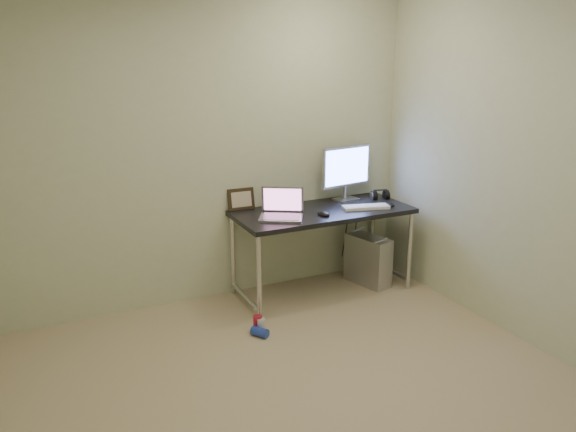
# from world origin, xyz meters

# --- Properties ---
(floor) EXTENTS (3.50, 3.50, 0.00)m
(floor) POSITION_xyz_m (0.00, 0.00, 0.00)
(floor) COLOR tan
(floor) RESTS_ON ground
(wall_back) EXTENTS (3.50, 0.02, 2.50)m
(wall_back) POSITION_xyz_m (0.00, 1.75, 1.25)
(wall_back) COLOR beige
(wall_back) RESTS_ON ground
(wall_right) EXTENTS (0.02, 3.50, 2.50)m
(wall_right) POSITION_xyz_m (1.75, 0.00, 1.25)
(wall_right) COLOR beige
(wall_right) RESTS_ON ground
(desk) EXTENTS (1.52, 0.67, 0.75)m
(desk) POSITION_xyz_m (0.84, 1.42, 0.67)
(desk) COLOR black
(desk) RESTS_ON ground
(tower_computer) EXTENTS (0.29, 0.46, 0.48)m
(tower_computer) POSITION_xyz_m (1.30, 1.39, 0.22)
(tower_computer) COLOR #B8B8BC
(tower_computer) RESTS_ON ground
(cable_a) EXTENTS (0.01, 0.16, 0.69)m
(cable_a) POSITION_xyz_m (1.25, 1.70, 0.40)
(cable_a) COLOR black
(cable_a) RESTS_ON ground
(cable_b) EXTENTS (0.02, 0.11, 0.71)m
(cable_b) POSITION_xyz_m (1.34, 1.68, 0.38)
(cable_b) COLOR black
(cable_b) RESTS_ON ground
(can_red) EXTENTS (0.08, 0.08, 0.13)m
(can_red) POSITION_xyz_m (0.03, 0.97, 0.06)
(can_red) COLOR #AD172E
(can_red) RESTS_ON ground
(can_white) EXTENTS (0.07, 0.07, 0.11)m
(can_white) POSITION_xyz_m (0.05, 0.93, 0.06)
(can_white) COLOR silver
(can_white) RESTS_ON ground
(can_blue) EXTENTS (0.13, 0.15, 0.07)m
(can_blue) POSITION_xyz_m (0.01, 0.88, 0.04)
(can_blue) COLOR #233DB0
(can_blue) RESTS_ON ground
(laptop) EXTENTS (0.44, 0.42, 0.24)m
(laptop) POSITION_xyz_m (0.42, 1.37, 0.81)
(laptop) COLOR #AEAFB5
(laptop) RESTS_ON desk
(monitor) EXTENTS (0.52, 0.18, 0.49)m
(monitor) POSITION_xyz_m (1.19, 1.62, 1.04)
(monitor) COLOR #AEAFB5
(monitor) RESTS_ON desk
(keyboard) EXTENTS (0.42, 0.23, 0.02)m
(keyboard) POSITION_xyz_m (1.19, 1.29, 0.76)
(keyboard) COLOR white
(keyboard) RESTS_ON desk
(mouse_right) EXTENTS (0.09, 0.12, 0.04)m
(mouse_right) POSITION_xyz_m (1.43, 1.27, 0.77)
(mouse_right) COLOR black
(mouse_right) RESTS_ON desk
(mouse_left) EXTENTS (0.10, 0.13, 0.04)m
(mouse_left) POSITION_xyz_m (0.76, 1.26, 0.77)
(mouse_left) COLOR black
(mouse_left) RESTS_ON desk
(headphones) EXTENTS (0.18, 0.11, 0.11)m
(headphones) POSITION_xyz_m (1.49, 1.52, 0.78)
(headphones) COLOR black
(headphones) RESTS_ON desk
(picture_frame) EXTENTS (0.23, 0.07, 0.19)m
(picture_frame) POSITION_xyz_m (0.21, 1.73, 0.84)
(picture_frame) COLOR black
(picture_frame) RESTS_ON desk
(webcam) EXTENTS (0.05, 0.04, 0.13)m
(webcam) POSITION_xyz_m (0.48, 1.70, 0.85)
(webcam) COLOR silver
(webcam) RESTS_ON desk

